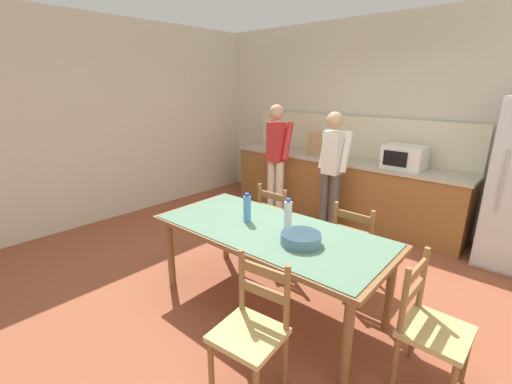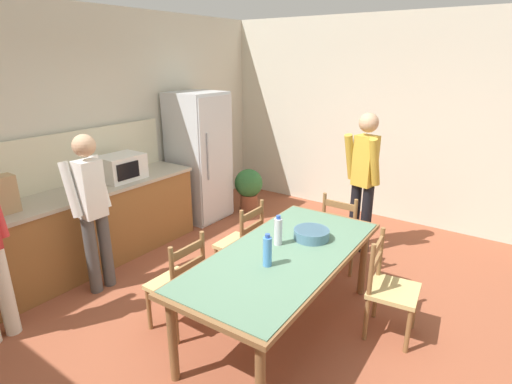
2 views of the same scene
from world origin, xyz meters
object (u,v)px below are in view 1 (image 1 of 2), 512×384
(serving_bowl, at_px, (301,238))
(chair_side_near_right, at_px, (252,330))
(bottle_near_centre, at_px, (247,208))
(chair_side_far_left, at_px, (279,223))
(chair_side_far_right, at_px, (356,248))
(chair_head_end, at_px, (430,328))
(dining_table, at_px, (270,236))
(person_at_counter, at_px, (332,166))
(bottle_off_centre, at_px, (288,214))
(person_at_sink, at_px, (276,154))
(paper_bag, at_px, (317,144))
(microwave, at_px, (405,157))

(serving_bowl, height_order, chair_side_near_right, chair_side_near_right)
(bottle_near_centre, xyz_separation_m, chair_side_far_left, (-0.23, 0.77, -0.45))
(chair_side_far_right, bearing_deg, chair_head_end, 138.90)
(chair_side_far_left, distance_m, chair_head_end, 1.98)
(dining_table, distance_m, person_at_counter, 2.00)
(bottle_off_centre, relative_size, chair_side_far_left, 0.30)
(chair_side_near_right, distance_m, person_at_counter, 2.90)
(chair_side_far_right, relative_size, person_at_sink, 0.54)
(person_at_counter, bearing_deg, person_at_sink, 88.82)
(chair_side_far_left, bearing_deg, chair_side_far_right, -178.19)
(dining_table, relative_size, chair_side_near_right, 2.34)
(chair_side_far_right, bearing_deg, paper_bag, -47.96)
(person_at_sink, bearing_deg, microwave, -74.02)
(serving_bowl, xyz_separation_m, chair_side_far_left, (-0.87, 0.82, -0.38))
(microwave, height_order, person_at_sink, person_at_sink)
(microwave, xyz_separation_m, bottle_near_centre, (-0.51, -2.44, -0.18))
(microwave, relative_size, bottle_near_centre, 1.85)
(microwave, xyz_separation_m, chair_head_end, (1.10, -2.40, -0.63))
(microwave, xyz_separation_m, serving_bowl, (0.12, -2.50, -0.25))
(serving_bowl, xyz_separation_m, person_at_sink, (-1.87, 2.00, 0.13))
(microwave, bearing_deg, dining_table, -95.78)
(bottle_near_centre, relative_size, person_at_sink, 0.16)
(microwave, bearing_deg, chair_side_far_right, -82.93)
(paper_bag, bearing_deg, dining_table, -65.89)
(paper_bag, xyz_separation_m, serving_bowl, (1.46, -2.49, -0.28))
(dining_table, xyz_separation_m, chair_side_far_right, (0.45, 0.79, -0.25))
(chair_side_far_right, bearing_deg, chair_side_near_right, 90.41)
(chair_side_near_right, relative_size, person_at_sink, 0.54)
(chair_head_end, bearing_deg, bottle_near_centre, 91.68)
(dining_table, distance_m, chair_side_far_right, 0.94)
(chair_head_end, bearing_deg, person_at_counter, 44.64)
(serving_bowl, xyz_separation_m, chair_side_near_right, (0.12, -0.70, -0.38))
(serving_bowl, xyz_separation_m, chair_side_far_right, (0.08, 0.85, -0.38))
(person_at_sink, bearing_deg, chair_side_near_right, -143.63)
(paper_bag, height_order, person_at_sink, person_at_sink)
(chair_side_far_left, height_order, person_at_sink, person_at_sink)
(bottle_near_centre, xyz_separation_m, serving_bowl, (0.63, -0.05, -0.07))
(microwave, bearing_deg, serving_bowl, -87.16)
(serving_bowl, relative_size, chair_head_end, 0.35)
(chair_side_far_left, bearing_deg, microwave, -113.82)
(dining_table, relative_size, chair_head_end, 2.34)
(person_at_sink, xyz_separation_m, person_at_counter, (0.98, -0.02, -0.03))
(bottle_near_centre, bearing_deg, person_at_sink, 122.35)
(serving_bowl, bearing_deg, person_at_counter, 113.99)
(microwave, height_order, paper_bag, paper_bag)
(serving_bowl, relative_size, person_at_sink, 0.19)
(bottle_off_centre, height_order, chair_side_far_right, bottle_off_centre)
(microwave, distance_m, chair_side_near_right, 3.27)
(paper_bag, height_order, chair_side_near_right, paper_bag)
(chair_side_far_left, bearing_deg, chair_head_end, 158.76)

